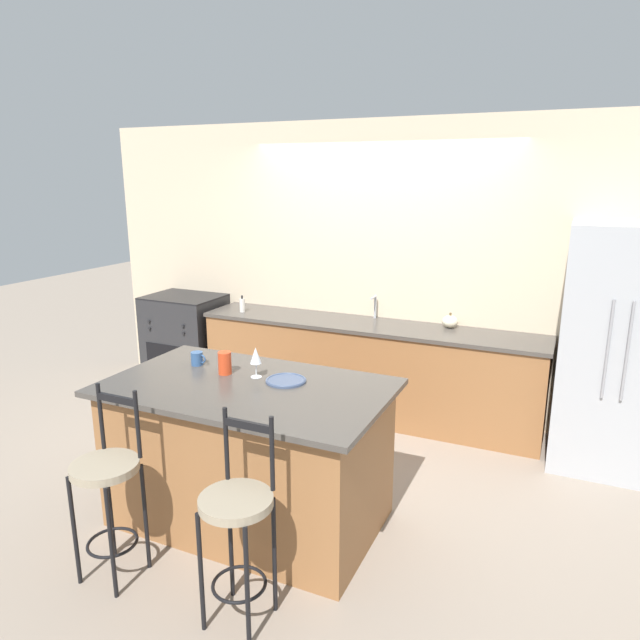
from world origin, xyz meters
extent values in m
plane|color=gray|center=(0.00, 0.00, 0.00)|extent=(18.00, 18.00, 0.00)
cube|color=beige|center=(0.00, 0.64, 1.35)|extent=(6.00, 0.07, 2.70)
cube|color=#936038|center=(0.00, 0.35, 0.43)|extent=(3.16, 0.59, 0.86)
cube|color=#47423D|center=(0.00, 0.35, 0.87)|extent=(3.20, 0.62, 0.03)
cube|color=black|center=(0.00, 0.35, 0.89)|extent=(0.56, 0.32, 0.01)
cylinder|color=#ADAFB5|center=(0.00, 0.55, 1.00)|extent=(0.02, 0.02, 0.22)
cylinder|color=#ADAFB5|center=(0.00, 0.49, 1.10)|extent=(0.02, 0.12, 0.02)
cube|color=#936038|center=(-0.11, -1.58, 0.45)|extent=(1.65, 0.94, 0.90)
cube|color=#47423D|center=(-0.11, -1.58, 0.92)|extent=(1.77, 1.06, 0.03)
cube|color=#ADAFB5|center=(2.01, 0.24, 0.94)|extent=(0.76, 0.76, 1.87)
cylinder|color=#939399|center=(1.95, -0.16, 1.03)|extent=(0.02, 0.02, 0.71)
cylinder|color=#939399|center=(2.07, -0.16, 1.03)|extent=(0.02, 0.02, 0.71)
cube|color=#28282B|center=(-2.04, 0.32, 0.48)|extent=(0.77, 0.61, 0.96)
cube|color=black|center=(-2.04, 0.01, 0.36)|extent=(0.55, 0.01, 0.31)
cube|color=black|center=(-2.04, 0.32, 0.97)|extent=(0.77, 0.61, 0.02)
cylinder|color=black|center=(-2.26, 0.00, 0.75)|extent=(0.03, 0.02, 0.03)
cylinder|color=black|center=(-1.83, 0.00, 0.75)|extent=(0.03, 0.02, 0.03)
cylinder|color=black|center=(-2.26, 0.00, 0.67)|extent=(0.03, 0.02, 0.03)
cylinder|color=black|center=(-1.83, 0.00, 0.67)|extent=(0.03, 0.02, 0.03)
cylinder|color=black|center=(-0.65, -2.51, 0.33)|extent=(0.02, 0.02, 0.65)
cylinder|color=black|center=(-0.39, -2.51, 0.33)|extent=(0.02, 0.02, 0.65)
cylinder|color=black|center=(-0.65, -2.24, 0.33)|extent=(0.02, 0.02, 0.65)
cylinder|color=black|center=(-0.39, -2.24, 0.33)|extent=(0.02, 0.02, 0.65)
torus|color=black|center=(-0.52, -2.37, 0.21)|extent=(0.28, 0.28, 0.02)
cylinder|color=gray|center=(-0.52, -2.37, 0.68)|extent=(0.37, 0.37, 0.04)
cylinder|color=black|center=(-0.65, -2.24, 0.89)|extent=(0.02, 0.02, 0.39)
cylinder|color=black|center=(-0.39, -2.24, 0.89)|extent=(0.02, 0.02, 0.39)
cube|color=black|center=(-0.52, -2.24, 1.02)|extent=(0.26, 0.02, 0.04)
cylinder|color=black|center=(0.17, -2.50, 0.33)|extent=(0.02, 0.02, 0.65)
cylinder|color=black|center=(0.44, -2.50, 0.33)|extent=(0.02, 0.02, 0.65)
cylinder|color=black|center=(0.17, -2.23, 0.33)|extent=(0.02, 0.02, 0.65)
cylinder|color=black|center=(0.44, -2.23, 0.33)|extent=(0.02, 0.02, 0.65)
torus|color=black|center=(0.30, -2.37, 0.21)|extent=(0.28, 0.28, 0.02)
cylinder|color=gray|center=(0.30, -2.37, 0.68)|extent=(0.37, 0.37, 0.04)
cylinder|color=black|center=(0.17, -2.23, 0.89)|extent=(0.02, 0.02, 0.39)
cylinder|color=black|center=(0.44, -2.23, 0.89)|extent=(0.02, 0.02, 0.39)
cube|color=black|center=(0.30, -2.23, 1.02)|extent=(0.26, 0.02, 0.04)
cylinder|color=#425170|center=(0.09, -1.43, 0.95)|extent=(0.26, 0.26, 0.01)
torus|color=#425170|center=(0.09, -1.43, 0.95)|extent=(0.25, 0.25, 0.01)
cylinder|color=white|center=(-0.13, -1.43, 0.94)|extent=(0.07, 0.07, 0.00)
cylinder|color=white|center=(-0.13, -1.43, 0.99)|extent=(0.01, 0.01, 0.09)
cone|color=white|center=(-0.13, -1.43, 1.09)|extent=(0.07, 0.07, 0.11)
cylinder|color=#335689|center=(-0.62, -1.39, 0.99)|extent=(0.08, 0.08, 0.09)
torus|color=#335689|center=(-0.58, -1.39, 0.99)|extent=(0.06, 0.01, 0.06)
cylinder|color=red|center=(-0.34, -1.46, 1.01)|extent=(0.09, 0.09, 0.15)
ellipsoid|color=beige|center=(0.72, 0.50, 0.95)|extent=(0.14, 0.14, 0.11)
cylinder|color=brown|center=(0.72, 0.50, 1.01)|extent=(0.02, 0.02, 0.02)
cylinder|color=silver|center=(-1.28, 0.25, 0.96)|extent=(0.05, 0.05, 0.13)
cylinder|color=black|center=(-1.28, 0.25, 1.04)|extent=(0.02, 0.02, 0.03)
camera|label=1|loc=(1.69, -4.43, 2.21)|focal=32.00mm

